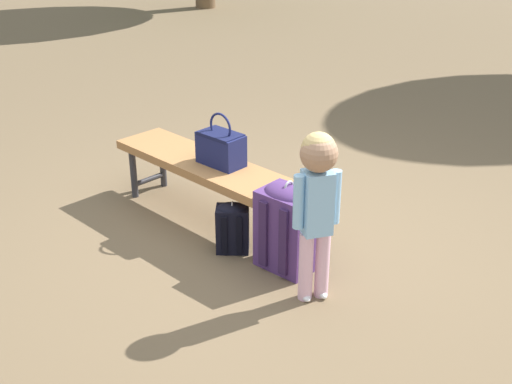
# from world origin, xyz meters

# --- Properties ---
(ground_plane) EXTENTS (40.00, 40.00, 0.00)m
(ground_plane) POSITION_xyz_m (0.00, 0.00, 0.00)
(ground_plane) COLOR brown
(ground_plane) RESTS_ON ground
(park_bench) EXTENTS (1.62, 0.50, 0.45)m
(park_bench) POSITION_xyz_m (-0.64, -0.05, 0.39)
(park_bench) COLOR #9E6B3D
(park_bench) RESTS_ON ground
(handbag) EXTENTS (0.34, 0.21, 0.37)m
(handbag) POSITION_xyz_m (-0.55, 0.00, 0.58)
(handbag) COLOR #191E4C
(handbag) RESTS_ON park_bench
(child_standing) EXTENTS (0.21, 0.26, 1.02)m
(child_standing) POSITION_xyz_m (0.52, -0.19, 0.68)
(child_standing) COLOR #E5B2C6
(child_standing) RESTS_ON ground
(backpack_large) EXTENTS (0.38, 0.34, 0.59)m
(backpack_large) POSITION_xyz_m (0.18, -0.07, 0.29)
(backpack_large) COLOR #4C2D66
(backpack_large) RESTS_ON ground
(backpack_small) EXTENTS (0.26, 0.26, 0.36)m
(backpack_small) POSITION_xyz_m (-0.20, -0.19, 0.18)
(backpack_small) COLOR black
(backpack_small) RESTS_ON ground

